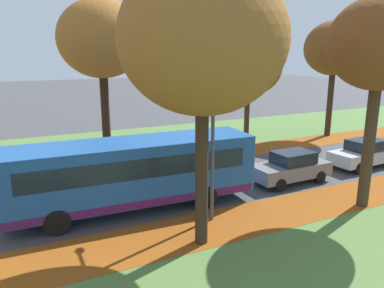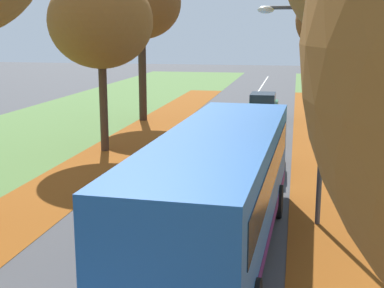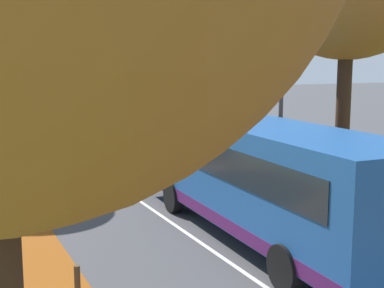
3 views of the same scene
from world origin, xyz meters
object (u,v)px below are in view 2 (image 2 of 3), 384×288
Objects in this scene: tree_right_far at (335,21)px; car_green_third_in_line at (263,107)px; car_grey_lead at (257,148)px; tree_left_far at (141,4)px; car_silver_following at (260,124)px; bus at (219,185)px; streetlamp_right at (311,91)px; tree_left_mid at (101,22)px.

tree_right_far reaches higher than car_green_third_in_line.
car_grey_lead is 11.50m from car_green_third_in_line.
tree_left_far reaches higher than car_green_third_in_line.
car_silver_following is (7.28, -4.55, -5.99)m from tree_left_far.
bus is (7.25, -18.44, -5.10)m from tree_left_far.
streetlamp_right is at bearing -72.67° from car_grey_lead.
tree_left_far reaches higher than streetlamp_right.
streetlamp_right is 6.76m from car_grey_lead.
streetlamp_right is 1.40× the size of car_silver_following.
tree_left_mid is 9.04m from car_silver_following.
car_grey_lead is (7.54, -10.15, -5.99)m from tree_left_far.
tree_right_far is at bearing -7.30° from car_green_third_in_line.
streetlamp_right is (-1.55, -16.81, -2.08)m from tree_right_far.
bus reaches higher than car_silver_following.
tree_right_far is at bearing 84.73° from streetlamp_right.
tree_left_far is 1.15× the size of tree_right_far.
streetlamp_right is 0.57× the size of bus.
tree_right_far is 1.84× the size of car_grey_lead.
tree_right_far is at bearing 79.26° from bus.
tree_left_far is at bearing 120.37° from streetlamp_right.
bus reaches higher than car_green_third_in_line.
bus is 2.45× the size of car_silver_following.
car_silver_following is at bearing 100.33° from streetlamp_right.
car_silver_following is at bearing -123.95° from tree_right_far.
tree_left_far is 20.46m from bus.
car_green_third_in_line is (-0.51, 11.49, 0.00)m from car_grey_lead.
car_grey_lead is 0.99× the size of car_silver_following.
streetlamp_right is (8.75, -7.71, -1.93)m from tree_left_mid.
car_green_third_in_line is at bearing 92.39° from car_silver_following.
car_silver_following is at bearing 29.09° from tree_left_mid.
tree_left_mid reaches higher than streetlamp_right.
tree_left_far is 1.49× the size of streetlamp_right.
car_grey_lead is at bearing -87.46° from car_green_third_in_line.
tree_left_mid is 1.82× the size of car_grey_lead.
car_green_third_in_line is at bearing 56.22° from tree_left_mid.
streetlamp_right is at bearing -82.35° from car_green_third_in_line.
car_silver_following is (-2.08, 11.42, -2.92)m from streetlamp_right.
bus is at bearing -68.53° from tree_left_far.
car_grey_lead is at bearing 107.33° from streetlamp_right.
streetlamp_right is at bearing -95.27° from tree_right_far.
tree_left_far is 9.34m from car_green_third_in_line.
tree_left_mid is at bearing -138.53° from tree_right_far.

